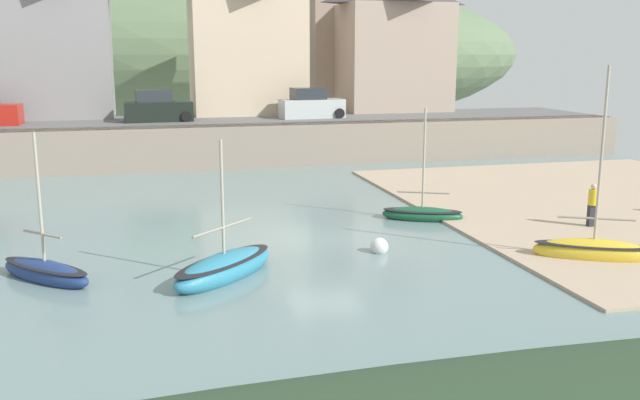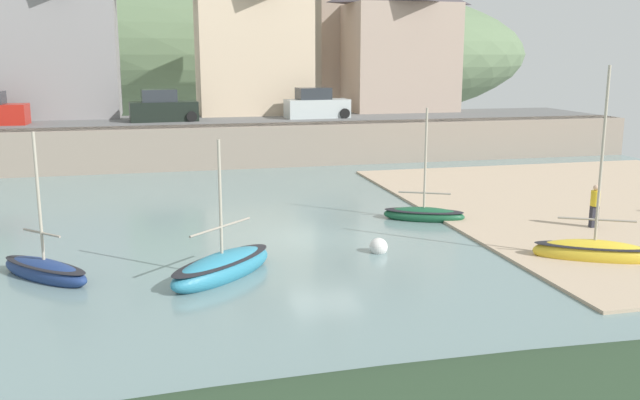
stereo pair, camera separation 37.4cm
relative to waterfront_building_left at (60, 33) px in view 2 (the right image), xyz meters
name	(u,v)px [view 2 (the right image)]	position (x,y,z in m)	size (l,w,h in m)	color
ground	(483,331)	(12.80, -34.76, -7.63)	(48.00, 41.00, 0.61)	gray
quay_seawall	(255,142)	(11.41, -7.70, -6.44)	(48.00, 9.40, 2.40)	gray
hillside_backdrop	(179,55)	(8.61, 30.00, -1.35)	(80.00, 44.00, 18.41)	#5D7451
waterfront_building_left	(60,33)	(0.00, 0.00, 0.00)	(7.30, 5.31, 10.59)	gray
waterfront_building_centre	(252,35)	(12.49, 0.00, -0.04)	(7.91, 5.74, 10.53)	beige
waterfront_building_right	(400,41)	(23.24, 0.00, -0.42)	(7.86, 5.59, 9.80)	tan
sailboat_white_hull	(424,214)	(15.87, -23.48, -7.56)	(3.36, 2.38, 4.58)	#185132
motorboat_with_cabin	(45,270)	(2.27, -27.81, -7.53)	(3.13, 3.16, 4.50)	navy
sailboat_tall_mast	(594,252)	(18.98, -30.07, -7.48)	(3.78, 2.61, 6.35)	gold
sailboat_far_left	(222,267)	(7.35, -28.88, -7.49)	(3.85, 3.79, 4.31)	teal
parked_car_by_wall	(163,108)	(6.18, -4.50, -4.59)	(4.21, 1.98, 1.95)	black
parked_car_end_of_row	(316,105)	(15.94, -4.50, -4.59)	(4.21, 1.97, 1.95)	#B3BEBE
person_near_water	(595,204)	(21.45, -26.47, -6.81)	(0.34, 0.34, 1.62)	#282833
mooring_buoy	(379,247)	(12.66, -27.47, -7.61)	(0.61, 0.61, 0.61)	silver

